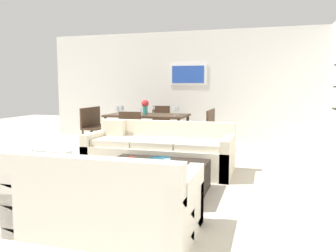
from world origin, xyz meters
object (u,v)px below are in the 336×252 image
Objects in this scene: candle_jar at (167,162)px; wine_glass_head at (154,108)px; dining_chair_foot at (132,131)px; dining_chair_head at (160,122)px; wine_glass_right_far at (178,109)px; coffee_table at (154,179)px; wine_glass_foot at (141,110)px; dining_table at (147,118)px; dining_chair_right_near at (203,129)px; apple_on_coffee_table at (131,159)px; dining_chair_right_far at (207,126)px; loveseat_white at (105,201)px; wine_glass_left_near at (118,109)px; sofa_beige at (159,153)px; dining_chair_left_near at (91,125)px; wine_glass_left_far at (122,108)px; wine_glass_right_near at (175,109)px; dining_chair_left_far at (100,123)px; centerpiece_vase at (145,106)px; decorative_bowl at (160,161)px.

candle_jar is 3.67m from wine_glass_head.
dining_chair_foot and dining_chair_head have the same top height.
coffee_table is at bearing -81.01° from wine_glass_right_far.
wine_glass_foot is (-1.14, 2.54, 0.68)m from coffee_table.
dining_table is 1.30m from dining_chair_right_near.
dining_chair_right_far is at bearing 82.19° from apple_on_coffee_table.
candle_jar is (0.26, 1.18, 0.13)m from loveseat_white.
coffee_table is 3.42m from wine_glass_left_near.
dining_chair_foot reaches higher than sofa_beige.
wine_glass_left_near reaches higher than dining_chair_left_near.
wine_glass_left_far is at bearing -130.48° from dining_chair_head.
wine_glass_foot reaches higher than apple_on_coffee_table.
dining_table is 0.69m from wine_glass_right_near.
loveseat_white is at bearing -75.62° from dining_table.
dining_chair_left_far is at bearing 153.80° from wine_glass_foot.
wine_glass_right_near is (1.92, 0.10, 0.38)m from dining_chair_left_near.
dining_table is at bearing 90.00° from wine_glass_foot.
wine_glass_right_near is 1.11× the size of wine_glass_foot.
wine_glass_left_near is at bearing -123.15° from dining_chair_head.
apple_on_coffee_table is at bearing -62.41° from wine_glass_left_near.
dining_chair_foot is 1.67m from dining_chair_right_far.
wine_glass_right_near reaches higher than dining_chair_right_far.
candle_jar is 0.48× the size of wine_glass_left_near.
dining_chair_head is at bearing 86.31° from centerpiece_vase.
wine_glass_right_near is 0.72m from centerpiece_vase.
apple_on_coffee_table is 0.50× the size of wine_glass_left_near.
wine_glass_head is (-0.65, 0.53, -0.02)m from wine_glass_right_near.
dining_chair_right_near is at bearing 87.21° from coffee_table.
dining_chair_foot is at bearing 118.72° from coffee_table.
dining_chair_foot reaches higher than loveseat_white.
wine_glass_foot is at bearing -26.20° from dining_chair_left_far.
sofa_beige is 1.17m from decorative_bowl.
wine_glass_left_far is (-1.48, 3.07, 0.44)m from apple_on_coffee_table.
wine_glass_head is at bearing 24.42° from wine_glass_left_far.
dining_chair_left_far is 1.00× the size of dining_chair_right_far.
coffee_table is 4.43× the size of decorative_bowl.
candle_jar is at bearing -67.53° from sofa_beige.
decorative_bowl is at bearing -78.69° from wine_glass_right_near.
dining_chair_foot is 0.59m from wine_glass_foot.
centerpiece_vase is at bearing 12.06° from wine_glass_left_near.
dining_chair_left_far is at bearing 151.99° from wine_glass_left_near.
coffee_table is 0.75× the size of dining_table.
dining_chair_foot is at bearing 111.87° from apple_on_coffee_table.
apple_on_coffee_table is 3.08m from dining_table.
coffee_table is 1.47× the size of dining_chair_left_far.
dining_chair_right_far reaches higher than coffee_table.
dining_chair_right_near reaches higher than decorative_bowl.
candle_jar is 2.93m from wine_glass_foot.
apple_on_coffee_table is 0.51× the size of wine_glass_left_far.
sofa_beige is 2.83m from dining_chair_head.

